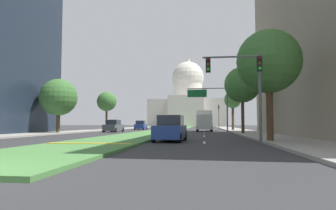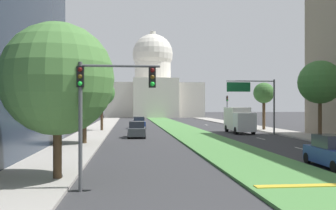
{
  "view_description": "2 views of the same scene",
  "coord_description": "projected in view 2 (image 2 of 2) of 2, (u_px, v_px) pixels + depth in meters",
  "views": [
    {
      "loc": [
        6.21,
        -5.93,
        1.25
      ],
      "look_at": [
        -0.71,
        51.71,
        4.8
      ],
      "focal_mm": 31.96,
      "sensor_mm": 36.0,
      "label": 1
    },
    {
      "loc": [
        -7.42,
        -4.97,
        3.45
      ],
      "look_at": [
        -1.42,
        52.58,
        3.52
      ],
      "focal_mm": 40.11,
      "sensor_mm": 36.0,
      "label": 2
    }
  ],
  "objects": [
    {
      "name": "sedan_lead_stopped",
      "position": [
        334.0,
        153.0,
        20.77
      ],
      "size": [
        2.07,
        4.24,
        1.81
      ],
      "color": "navy",
      "rests_on": "ground_plane"
    },
    {
      "name": "street_tree_right_far",
      "position": [
        264.0,
        94.0,
        51.5
      ],
      "size": [
        2.85,
        2.85,
        6.61
      ],
      "color": "#4C3823",
      "rests_on": "ground_plane"
    },
    {
      "name": "street_tree_left_far",
      "position": [
        102.0,
        93.0,
        49.93
      ],
      "size": [
        3.49,
        3.49,
        6.89
      ],
      "color": "#4C3823",
      "rests_on": "ground_plane"
    },
    {
      "name": "street_tree_left_mid",
      "position": [
        84.0,
        95.0,
        32.8
      ],
      "size": [
        4.48,
        4.48,
        6.65
      ],
      "color": "#4C3823",
      "rests_on": "ground_plane"
    },
    {
      "name": "sidewalk_right",
      "position": [
        270.0,
        130.0,
        51.62
      ],
      "size": [
        4.0,
        101.07,
        0.15
      ],
      "primitive_type": "cube",
      "color": "#9E9991",
      "rests_on": "ground_plane"
    },
    {
      "name": "lane_dashes_right",
      "position": [
        251.0,
        136.0,
        42.14
      ],
      "size": [
        0.16,
        49.13,
        0.01
      ],
      "color": "silver",
      "rests_on": "ground_plane"
    },
    {
      "name": "capitol_building",
      "position": [
        153.0,
        89.0,
        116.68
      ],
      "size": [
        28.57,
        27.21,
        26.65
      ],
      "color": "silver",
      "rests_on": "ground_plane"
    },
    {
      "name": "street_tree_left_near",
      "position": [
        57.0,
        79.0,
        17.03
      ],
      "size": [
        5.14,
        5.14,
        7.23
      ],
      "color": "#4C3823",
      "rests_on": "ground_plane"
    },
    {
      "name": "sidewalk_left",
      "position": [
        95.0,
        131.0,
        49.16
      ],
      "size": [
        4.0,
        101.07,
        0.15
      ],
      "primitive_type": "cube",
      "color": "#9E9991",
      "rests_on": "ground_plane"
    },
    {
      "name": "sedan_midblock",
      "position": [
        137.0,
        130.0,
        40.29
      ],
      "size": [
        2.03,
        4.27,
        1.75
      ],
      "color": "#4C5156",
      "rests_on": "ground_plane"
    },
    {
      "name": "ground_plane",
      "position": [
        174.0,
        126.0,
        61.56
      ],
      "size": [
        260.0,
        260.0,
        0.0
      ],
      "primitive_type": "plane",
      "color": "#333335"
    },
    {
      "name": "box_truck_delivery",
      "position": [
        239.0,
        120.0,
        46.96
      ],
      "size": [
        2.4,
        6.4,
        3.2
      ],
      "color": "silver",
      "rests_on": "ground_plane"
    },
    {
      "name": "median_curb_nose",
      "position": [
        310.0,
        186.0,
        15.39
      ],
      "size": [
        4.68,
        0.5,
        0.04
      ],
      "primitive_type": "cube",
      "color": "gold",
      "rests_on": "grass_median"
    },
    {
      "name": "sedan_distant",
      "position": [
        138.0,
        123.0,
        56.09
      ],
      "size": [
        2.04,
        4.63,
        1.76
      ],
      "color": "navy",
      "rests_on": "ground_plane"
    },
    {
      "name": "traffic_light_near_left",
      "position": [
        102.0,
        97.0,
        15.08
      ],
      "size": [
        3.34,
        0.35,
        5.2
      ],
      "color": "#515456",
      "rests_on": "ground_plane"
    },
    {
      "name": "overhead_guide_sign",
      "position": [
        256.0,
        95.0,
        43.78
      ],
      "size": [
        5.84,
        0.2,
        6.5
      ],
      "color": "#515456",
      "rests_on": "ground_plane"
    },
    {
      "name": "street_tree_right_mid",
      "position": [
        320.0,
        82.0,
        35.59
      ],
      "size": [
        4.11,
        4.11,
        7.72
      ],
      "color": "#4C3823",
      "rests_on": "ground_plane"
    },
    {
      "name": "grass_median",
      "position": [
        179.0,
        128.0,
        55.98
      ],
      "size": [
        5.2,
        101.07,
        0.14
      ],
      "primitive_type": "cube",
      "color": "#4C8442",
      "rests_on": "ground_plane"
    },
    {
      "name": "traffic_light_far_right",
      "position": [
        227.0,
        106.0,
        64.33
      ],
      "size": [
        0.28,
        0.35,
        5.2
      ],
      "color": "#515456",
      "rests_on": "ground_plane"
    }
  ]
}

